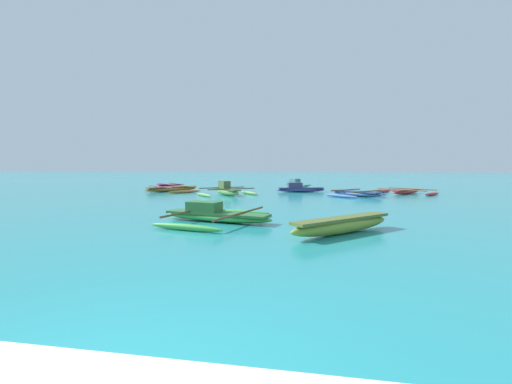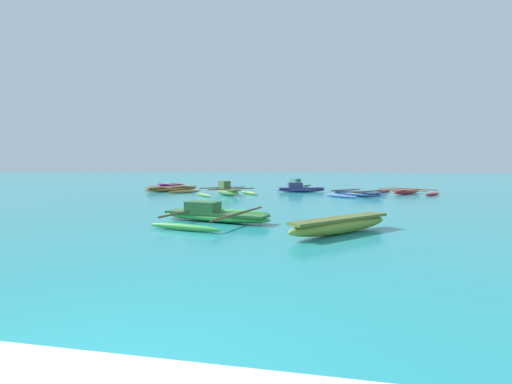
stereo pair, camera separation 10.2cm
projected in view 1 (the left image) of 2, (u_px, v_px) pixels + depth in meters
name	position (u px, v px, depth m)	size (l,w,h in m)	color
moored_boat_0	(300.00, 189.00, 25.32)	(3.68, 1.66, 0.71)	#4A4995
moored_boat_1	(297.00, 185.00, 28.67)	(2.39, 2.41, 0.87)	#67BDB1
moored_boat_2	(343.00, 224.00, 9.56)	(3.07, 3.15, 0.46)	olive
moored_boat_3	(215.00, 215.00, 11.66)	(4.11, 4.32, 0.66)	green
moored_boat_4	(406.00, 192.00, 23.54)	(4.05, 3.88, 0.36)	#DF373A
moored_boat_5	(172.00, 189.00, 25.92)	(4.95, 4.77, 0.43)	#BA7535
moored_boat_6	(170.00, 186.00, 28.81)	(3.73, 3.80, 0.48)	purple
moored_boat_7	(226.00, 191.00, 22.48)	(4.27, 4.13, 0.93)	#6B9F4E
moored_boat_8	(356.00, 193.00, 21.69)	(4.01, 4.07, 0.39)	#3B5B98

